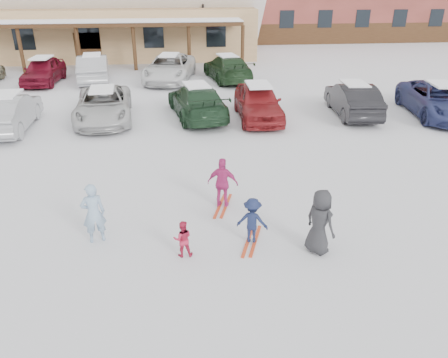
{
  "coord_description": "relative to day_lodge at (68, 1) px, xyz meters",
  "views": [
    {
      "loc": [
        -0.76,
        -9.29,
        5.88
      ],
      "look_at": [
        0.3,
        1.0,
        1.0
      ],
      "focal_mm": 35.0,
      "sensor_mm": 36.0,
      "label": 1
    }
  ],
  "objects": [
    {
      "name": "ground",
      "position": [
        9.0,
        -27.96,
        -3.94
      ],
      "size": [
        160.0,
        160.0,
        0.0
      ],
      "primitive_type": "plane",
      "color": "white",
      "rests_on": "ground"
    },
    {
      "name": "day_lodge",
      "position": [
        0.0,
        0.0,
        0.0
      ],
      "size": [
        29.12,
        12.5,
        10.38
      ],
      "color": "tan",
      "rests_on": "ground"
    },
    {
      "name": "lamp_post",
      "position": [
        10.21,
        -3.07,
        -0.5
      ],
      "size": [
        0.5,
        0.25,
        6.08
      ],
      "color": "black",
      "rests_on": "ground"
    },
    {
      "name": "adult_skier",
      "position": [
        6.09,
        -28.03,
        -3.18
      ],
      "size": [
        0.64,
        0.5,
        1.53
      ],
      "primitive_type": "imported",
      "rotation": [
        0.0,
        0.0,
        3.42
      ],
      "color": "#8CAAC8",
      "rests_on": "ground"
    },
    {
      "name": "toddler_red",
      "position": [
        8.16,
        -28.85,
        -3.5
      ],
      "size": [
        0.44,
        0.35,
        0.89
      ],
      "primitive_type": "imported",
      "rotation": [
        0.0,
        0.0,
        3.16
      ],
      "color": "#BF2142",
      "rests_on": "ground"
    },
    {
      "name": "child_navy",
      "position": [
        9.82,
        -28.45,
        -3.36
      ],
      "size": [
        0.85,
        0.65,
        1.16
      ],
      "primitive_type": "imported",
      "rotation": [
        0.0,
        0.0,
        2.81
      ],
      "color": "#161F42",
      "rests_on": "ground"
    },
    {
      "name": "skis_child_navy",
      "position": [
        9.82,
        -28.45,
        -3.93
      ],
      "size": [
        0.65,
        1.39,
        0.03
      ],
      "primitive_type": "cube",
      "rotation": [
        0.0,
        0.0,
        2.81
      ],
      "color": "red",
      "rests_on": "ground"
    },
    {
      "name": "child_magenta",
      "position": [
        9.3,
        -26.62,
        -3.22
      ],
      "size": [
        0.91,
        0.58,
        1.44
      ],
      "primitive_type": "imported",
      "rotation": [
        0.0,
        0.0,
        2.84
      ],
      "color": "#C22D77",
      "rests_on": "ground"
    },
    {
      "name": "skis_child_magenta",
      "position": [
        9.3,
        -26.62,
        -3.93
      ],
      "size": [
        0.6,
        1.4,
        0.03
      ],
      "primitive_type": "cube",
      "rotation": [
        0.0,
        0.0,
        2.84
      ],
      "color": "red",
      "rests_on": "ground"
    },
    {
      "name": "bystander_dark",
      "position": [
        11.28,
        -29.0,
        -3.16
      ],
      "size": [
        0.83,
        0.92,
        1.57
      ],
      "primitive_type": "imported",
      "rotation": [
        0.0,
        0.0,
        2.12
      ],
      "color": "#29292C",
      "rests_on": "ground"
    },
    {
      "name": "parked_car_1",
      "position": [
        1.25,
        -19.14,
        -3.2
      ],
      "size": [
        1.74,
        4.57,
        1.49
      ],
      "primitive_type": "imported",
      "rotation": [
        0.0,
        0.0,
        3.18
      ],
      "color": "#9D9EA2",
      "rests_on": "ground"
    },
    {
      "name": "parked_car_2",
      "position": [
        4.92,
        -18.26,
        -3.24
      ],
      "size": [
        2.76,
        5.22,
        1.4
      ],
      "primitive_type": "imported",
      "rotation": [
        0.0,
        0.0,
        0.09
      ],
      "color": "silver",
      "rests_on": "ground"
    },
    {
      "name": "parked_car_3",
      "position": [
        8.99,
        -18.16,
        -3.22
      ],
      "size": [
        2.86,
        5.28,
        1.45
      ],
      "primitive_type": "imported",
      "rotation": [
        0.0,
        0.0,
        3.31
      ],
      "color": "#1D3A23",
      "rests_on": "ground"
    },
    {
      "name": "parked_car_4",
      "position": [
        11.65,
        -18.71,
        -3.17
      ],
      "size": [
        1.86,
        4.54,
        1.54
      ],
      "primitive_type": "imported",
      "rotation": [
        0.0,
        0.0,
        -0.01
      ],
      "color": "maroon",
      "rests_on": "ground"
    },
    {
      "name": "parked_car_5",
      "position": [
        16.02,
        -18.57,
        -3.21
      ],
      "size": [
        1.86,
        4.53,
        1.46
      ],
      "primitive_type": "imported",
      "rotation": [
        0.0,
        0.0,
        3.07
      ],
      "color": "black",
      "rests_on": "ground"
    },
    {
      "name": "parked_car_6",
      "position": [
        19.83,
        -19.13,
        -3.21
      ],
      "size": [
        3.11,
        5.56,
        1.47
      ],
      "primitive_type": "imported",
      "rotation": [
        0.0,
        0.0,
        -0.13
      ],
      "color": "navy",
      "rests_on": "ground"
    },
    {
      "name": "parked_car_8",
      "position": [
        0.37,
        -10.54,
        -3.2
      ],
      "size": [
        1.95,
        4.45,
        1.49
      ],
      "primitive_type": "imported",
      "rotation": [
        0.0,
        0.0,
        -0.04
      ],
      "color": "maroon",
      "rests_on": "ground"
    },
    {
      "name": "parked_car_9",
      "position": [
        3.21,
        -10.39,
        -3.16
      ],
      "size": [
        2.28,
        4.95,
        1.57
      ],
      "primitive_type": "imported",
      "rotation": [
        0.0,
        0.0,
        3.27
      ],
      "color": "#A8A9AD",
      "rests_on": "ground"
    },
    {
      "name": "parked_car_10",
      "position": [
        7.71,
        -10.63,
        -3.17
      ],
      "size": [
        3.47,
        5.91,
        1.54
      ],
      "primitive_type": "imported",
      "rotation": [
        0.0,
        0.0,
        -0.17
      ],
      "color": "white",
      "rests_on": "ground"
    },
    {
      "name": "parked_car_11",
      "position": [
        11.17,
        -10.84,
        -3.21
      ],
      "size": [
        2.9,
        5.36,
        1.48
      ],
      "primitive_type": "imported",
      "rotation": [
        0.0,
        0.0,
        3.31
      ],
      "color": "#1E381D",
      "rests_on": "ground"
    }
  ]
}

